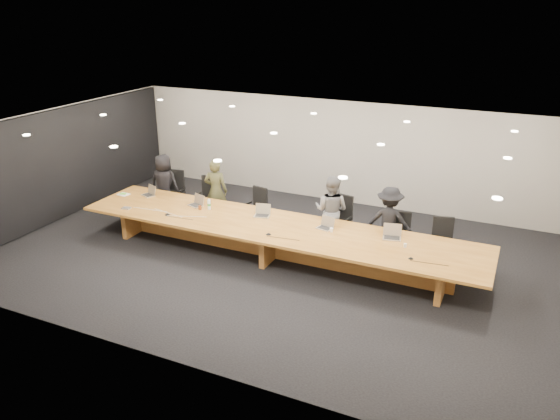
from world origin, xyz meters
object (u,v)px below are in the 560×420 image
(conference_table, at_px, (274,235))
(amber_mug, at_px, (200,208))
(chair_mid_left, at_px, (255,208))
(person_d, at_px, (389,221))
(chair_left, at_px, (207,198))
(chair_mid_right, at_px, (338,220))
(paper_cup_far, at_px, (405,245))
(mic_left, at_px, (167,214))
(person_a, at_px, (164,184))
(person_c, at_px, (331,210))
(chair_far_right, at_px, (443,242))
(laptop_c, at_px, (262,211))
(paper_cup_near, at_px, (331,230))
(mic_center, at_px, (268,234))
(mic_right, at_px, (411,258))
(laptop_d, at_px, (325,223))
(chair_far_left, at_px, (173,192))
(water_bottle, at_px, (209,205))
(av_box, at_px, (126,208))
(laptop_a, at_px, (148,191))
(person_b, at_px, (216,191))
(laptop_b, at_px, (195,201))
(chair_right, at_px, (401,235))
(laptop_e, at_px, (392,232))

(conference_table, distance_m, amber_mug, 1.99)
(chair_mid_left, bearing_deg, person_d, 10.50)
(chair_left, relative_size, chair_mid_right, 0.96)
(paper_cup_far, height_order, mic_left, paper_cup_far)
(person_a, bearing_deg, person_c, 169.99)
(chair_far_right, bearing_deg, laptop_c, 175.78)
(paper_cup_near, bearing_deg, mic_center, -149.30)
(chair_mid_right, height_order, mic_right, chair_mid_right)
(conference_table, height_order, chair_mid_left, chair_mid_left)
(laptop_d, bearing_deg, laptop_c, -167.84)
(chair_mid_right, height_order, mic_left, chair_mid_right)
(conference_table, relative_size, paper_cup_far, 117.20)
(chair_far_left, relative_size, water_bottle, 4.90)
(water_bottle, bearing_deg, mic_left, -134.75)
(chair_left, relative_size, av_box, 5.77)
(person_d, distance_m, laptop_a, 5.90)
(laptop_c, distance_m, amber_mug, 1.51)
(water_bottle, bearing_deg, chair_far_right, 10.07)
(person_d, bearing_deg, paper_cup_far, 112.16)
(chair_far_left, relative_size, laptop_d, 3.52)
(chair_mid_left, xyz_separation_m, water_bottle, (-0.63, -1.08, 0.36))
(chair_left, height_order, water_bottle, chair_left)
(chair_far_left, relative_size, mic_center, 9.96)
(chair_mid_right, distance_m, person_c, 0.30)
(mic_left, relative_size, mic_center, 1.06)
(person_c, xyz_separation_m, water_bottle, (-2.65, -0.93, 0.04))
(chair_left, bearing_deg, chair_mid_right, -6.44)
(person_a, relative_size, laptop_d, 4.91)
(av_box, bearing_deg, chair_far_left, 81.26)
(laptop_a, bearing_deg, amber_mug, 13.89)
(paper_cup_near, bearing_deg, mic_right, -17.56)
(person_b, relative_size, mic_right, 15.64)
(chair_left, relative_size, mic_right, 10.66)
(laptop_b, height_order, paper_cup_near, laptop_b)
(person_c, bearing_deg, mic_right, 147.12)
(laptop_b, relative_size, av_box, 1.75)
(person_a, bearing_deg, mic_right, 157.28)
(chair_mid_right, relative_size, water_bottle, 4.95)
(person_a, distance_m, paper_cup_far, 6.64)
(laptop_d, bearing_deg, person_d, 52.92)
(av_box, bearing_deg, person_c, 11.35)
(laptop_d, xyz_separation_m, mic_right, (1.97, -0.67, -0.11))
(laptop_a, relative_size, amber_mug, 3.41)
(amber_mug, xyz_separation_m, mic_right, (4.98, -0.52, -0.03))
(chair_far_right, xyz_separation_m, mic_right, (-0.36, -1.53, 0.24))
(chair_right, bearing_deg, person_b, 165.32)
(person_b, relative_size, amber_mug, 17.11)
(laptop_e, distance_m, water_bottle, 4.24)
(laptop_b, relative_size, amber_mug, 3.54)
(chair_mid_left, height_order, paper_cup_near, chair_mid_left)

